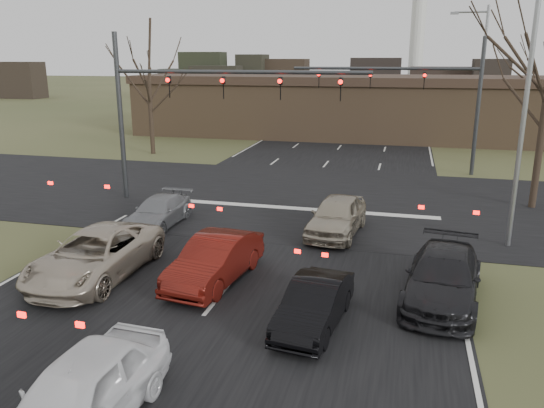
% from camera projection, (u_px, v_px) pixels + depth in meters
% --- Properties ---
extents(ground, '(360.00, 360.00, 0.00)m').
position_uv_depth(ground, '(174.00, 353.00, 12.66)').
color(ground, '#3B4424').
rests_on(ground, ground).
extents(road_main, '(14.00, 300.00, 0.02)m').
position_uv_depth(road_main, '(368.00, 112.00, 68.71)').
color(road_main, black).
rests_on(road_main, ground).
extents(road_cross, '(200.00, 14.00, 0.02)m').
position_uv_depth(road_cross, '(299.00, 198.00, 26.67)').
color(road_cross, black).
rests_on(road_cross, ground).
extents(building, '(42.40, 10.40, 5.30)m').
position_uv_depth(building, '(373.00, 106.00, 46.98)').
color(building, brown).
rests_on(building, ground).
extents(mast_arm_near, '(12.12, 0.24, 8.00)m').
position_uv_depth(mast_arm_near, '(182.00, 96.00, 24.70)').
color(mast_arm_near, '#383A3D').
rests_on(mast_arm_near, ground).
extents(mast_arm_far, '(11.12, 0.24, 8.00)m').
position_uv_depth(mast_arm_far, '(429.00, 89.00, 31.34)').
color(mast_arm_far, '#383A3D').
rests_on(mast_arm_far, ground).
extents(streetlight_right_near, '(2.34, 0.25, 10.00)m').
position_uv_depth(streetlight_right_near, '(521.00, 94.00, 18.42)').
color(streetlight_right_near, gray).
rests_on(streetlight_right_near, ground).
extents(streetlight_right_far, '(2.34, 0.25, 10.00)m').
position_uv_depth(streetlight_right_far, '(479.00, 78.00, 34.18)').
color(streetlight_right_far, gray).
rests_on(streetlight_right_far, ground).
extents(tree_left_far, '(5.70, 5.70, 9.50)m').
position_uv_depth(tree_left_far, '(147.00, 50.00, 37.15)').
color(tree_left_far, black).
rests_on(tree_left_far, ground).
extents(car_silver_suv, '(2.54, 5.47, 1.52)m').
position_uv_depth(car_silver_suv, '(96.00, 255.00, 16.88)').
color(car_silver_suv, '#B7A994').
rests_on(car_silver_suv, ground).
extents(car_white_sedan, '(2.02, 4.51, 1.51)m').
position_uv_depth(car_white_sedan, '(81.00, 395.00, 9.87)').
color(car_white_sedan, white).
rests_on(car_white_sedan, ground).
extents(car_black_hatch, '(1.72, 3.87, 1.23)m').
position_uv_depth(car_black_hatch, '(314.00, 304.00, 13.80)').
color(car_black_hatch, black).
rests_on(car_black_hatch, ground).
extents(car_charcoal_sedan, '(2.65, 5.17, 1.44)m').
position_uv_depth(car_charcoal_sedan, '(443.00, 277.00, 15.23)').
color(car_charcoal_sedan, black).
rests_on(car_charcoal_sedan, ground).
extents(car_grey_ahead, '(1.72, 4.13, 1.19)m').
position_uv_depth(car_grey_ahead, '(159.00, 212.00, 22.18)').
color(car_grey_ahead, gray).
rests_on(car_grey_ahead, ground).
extents(car_red_ahead, '(2.06, 4.57, 1.45)m').
position_uv_depth(car_red_ahead, '(215.00, 260.00, 16.53)').
color(car_red_ahead, '#58120C').
rests_on(car_red_ahead, ground).
extents(car_silver_ahead, '(2.26, 4.65, 1.53)m').
position_uv_depth(car_silver_ahead, '(337.00, 216.00, 21.03)').
color(car_silver_ahead, '#A59B86').
rests_on(car_silver_ahead, ground).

